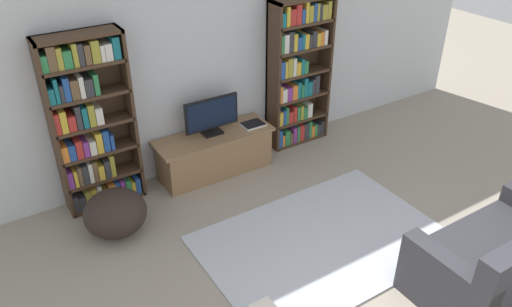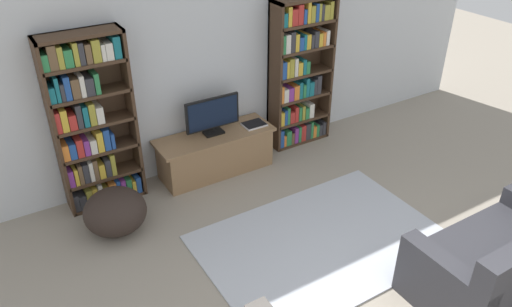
{
  "view_description": "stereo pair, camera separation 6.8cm",
  "coord_description": "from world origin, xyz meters",
  "px_view_note": "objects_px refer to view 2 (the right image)",
  "views": [
    {
      "loc": [
        -2.48,
        -0.89,
        3.46
      ],
      "look_at": [
        -0.02,
        3.01,
        0.7
      ],
      "focal_mm": 35.0,
      "sensor_mm": 36.0,
      "label": 1
    },
    {
      "loc": [
        -2.42,
        -0.93,
        3.46
      ],
      "look_at": [
        -0.02,
        3.01,
        0.7
      ],
      "focal_mm": 35.0,
      "sensor_mm": 36.0,
      "label": 2
    }
  ],
  "objects_px": {
    "laptop": "(254,124)",
    "bookshelf_right": "(298,74)",
    "bookshelf_left": "(90,125)",
    "couch_right_sofa": "(499,264)",
    "beanbag_ottoman": "(115,211)",
    "tv_stand": "(215,153)",
    "television": "(213,115)"
  },
  "relations": [
    {
      "from": "laptop",
      "to": "beanbag_ottoman",
      "type": "relative_size",
      "value": 0.43
    },
    {
      "from": "bookshelf_left",
      "to": "bookshelf_right",
      "type": "bearing_deg",
      "value": -0.03
    },
    {
      "from": "bookshelf_right",
      "to": "television",
      "type": "bearing_deg",
      "value": -175.32
    },
    {
      "from": "bookshelf_left",
      "to": "beanbag_ottoman",
      "type": "xyz_separation_m",
      "value": [
        -0.03,
        -0.62,
        -0.74
      ]
    },
    {
      "from": "laptop",
      "to": "couch_right_sofa",
      "type": "xyz_separation_m",
      "value": [
        0.72,
        -3.08,
        -0.24
      ]
    },
    {
      "from": "couch_right_sofa",
      "to": "beanbag_ottoman",
      "type": "distance_m",
      "value": 3.77
    },
    {
      "from": "bookshelf_left",
      "to": "television",
      "type": "distance_m",
      "value": 1.42
    },
    {
      "from": "bookshelf_right",
      "to": "tv_stand",
      "type": "distance_m",
      "value": 1.52
    },
    {
      "from": "bookshelf_left",
      "to": "television",
      "type": "relative_size",
      "value": 2.84
    },
    {
      "from": "tv_stand",
      "to": "couch_right_sofa",
      "type": "relative_size",
      "value": 0.93
    },
    {
      "from": "tv_stand",
      "to": "laptop",
      "type": "relative_size",
      "value": 5.2
    },
    {
      "from": "bookshelf_left",
      "to": "television",
      "type": "xyz_separation_m",
      "value": [
        1.41,
        -0.11,
        -0.2
      ]
    },
    {
      "from": "television",
      "to": "beanbag_ottoman",
      "type": "xyz_separation_m",
      "value": [
        -1.44,
        -0.51,
        -0.54
      ]
    },
    {
      "from": "tv_stand",
      "to": "beanbag_ottoman",
      "type": "xyz_separation_m",
      "value": [
        -1.44,
        -0.49,
        -0.03
      ]
    },
    {
      "from": "bookshelf_right",
      "to": "beanbag_ottoman",
      "type": "height_order",
      "value": "bookshelf_right"
    },
    {
      "from": "television",
      "to": "beanbag_ottoman",
      "type": "distance_m",
      "value": 1.62
    },
    {
      "from": "laptop",
      "to": "couch_right_sofa",
      "type": "relative_size",
      "value": 0.18
    },
    {
      "from": "bookshelf_left",
      "to": "bookshelf_right",
      "type": "relative_size",
      "value": 1.0
    },
    {
      "from": "tv_stand",
      "to": "television",
      "type": "distance_m",
      "value": 0.51
    },
    {
      "from": "tv_stand",
      "to": "television",
      "type": "height_order",
      "value": "television"
    },
    {
      "from": "tv_stand",
      "to": "couch_right_sofa",
      "type": "distance_m",
      "value": 3.37
    },
    {
      "from": "television",
      "to": "couch_right_sofa",
      "type": "bearing_deg",
      "value": -68.23
    },
    {
      "from": "couch_right_sofa",
      "to": "beanbag_ottoman",
      "type": "bearing_deg",
      "value": 135.64
    },
    {
      "from": "bookshelf_left",
      "to": "couch_right_sofa",
      "type": "height_order",
      "value": "bookshelf_left"
    },
    {
      "from": "couch_right_sofa",
      "to": "bookshelf_right",
      "type": "bearing_deg",
      "value": 88.73
    },
    {
      "from": "laptop",
      "to": "bookshelf_left",
      "type": "bearing_deg",
      "value": 174.56
    },
    {
      "from": "tv_stand",
      "to": "beanbag_ottoman",
      "type": "relative_size",
      "value": 2.25
    },
    {
      "from": "couch_right_sofa",
      "to": "tv_stand",
      "type": "bearing_deg",
      "value": 111.95
    },
    {
      "from": "tv_stand",
      "to": "laptop",
      "type": "bearing_deg",
      "value": -4.99
    },
    {
      "from": "laptop",
      "to": "bookshelf_right",
      "type": "bearing_deg",
      "value": 13.03
    },
    {
      "from": "bookshelf_left",
      "to": "laptop",
      "type": "distance_m",
      "value": 2.0
    },
    {
      "from": "bookshelf_right",
      "to": "television",
      "type": "xyz_separation_m",
      "value": [
        -1.33,
        -0.11,
        -0.21
      ]
    }
  ]
}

